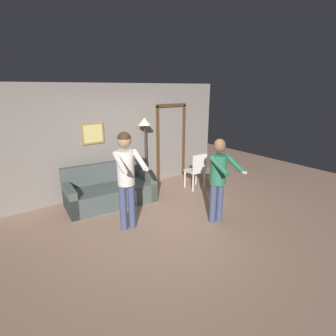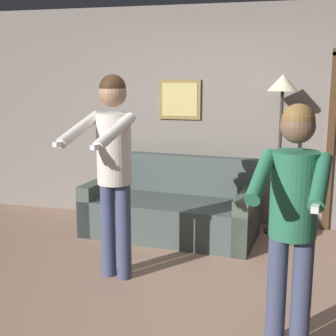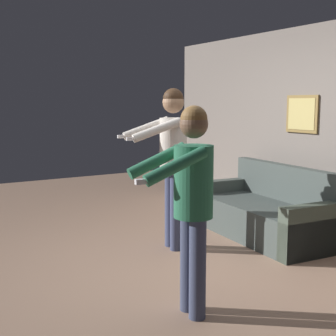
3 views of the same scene
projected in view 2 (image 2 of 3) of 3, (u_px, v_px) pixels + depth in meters
name	position (u px, v px, depth m)	size (l,w,h in m)	color
ground_plane	(174.00, 299.00, 3.81)	(12.00, 12.00, 0.00)	#A17C65
back_wall_assembly	(219.00, 116.00, 5.63)	(6.40, 0.10, 2.60)	gray
couch	(171.00, 211.00, 5.30)	(1.97, 1.02, 0.87)	#454F4C
torchiere_lamp	(282.00, 102.00, 5.12)	(0.33, 0.33, 1.80)	#332D28
person_standing_left	(113.00, 156.00, 4.01)	(0.52, 0.76, 1.80)	#3E466A
person_standing_right	(293.00, 207.00, 2.94)	(0.49, 0.70, 1.63)	#3C4462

